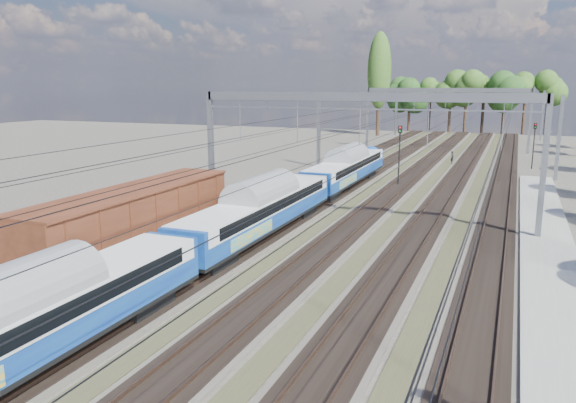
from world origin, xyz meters
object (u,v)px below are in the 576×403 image
at_px(emu_train, 259,204).
at_px(signal_near, 399,148).
at_px(signal_far, 534,140).
at_px(worker, 452,158).
at_px(freight_boxcar, 134,219).

distance_m(emu_train, signal_near, 22.64).
relative_size(emu_train, signal_far, 10.89).
height_order(emu_train, worker, emu_train).
xyz_separation_m(freight_boxcar, worker, (11.83, 46.26, -1.59)).
bearing_deg(emu_train, signal_near, 79.19).
relative_size(emu_train, worker, 36.26).
bearing_deg(signal_far, worker, -165.86).
height_order(emu_train, signal_far, signal_far).
bearing_deg(freight_boxcar, signal_near, 72.96).
bearing_deg(signal_far, freight_boxcar, -95.11).
xyz_separation_m(emu_train, signal_near, (4.24, 22.20, 1.32)).
relative_size(emu_train, freight_boxcar, 3.75).
bearing_deg(signal_near, freight_boxcar, -104.24).
distance_m(freight_boxcar, signal_near, 29.84).
bearing_deg(signal_near, emu_train, -98.00).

